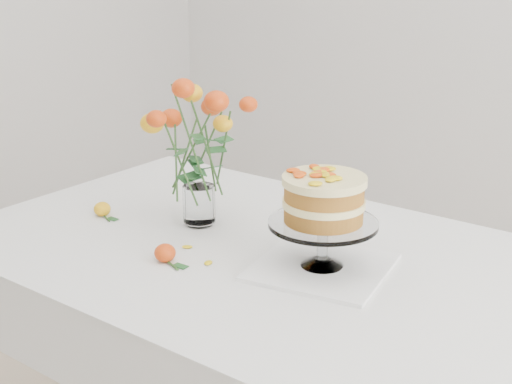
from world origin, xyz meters
TOP-DOWN VIEW (x-y plane):
  - table at (0.00, 0.00)m, footprint 1.43×0.93m
  - napkin at (0.20, -0.01)m, footprint 0.33×0.33m
  - cake_stand at (0.20, -0.01)m, footprint 0.24×0.24m
  - rose_vase at (-0.20, 0.03)m, footprint 0.34×0.34m
  - loose_rose_near at (-0.45, -0.07)m, footprint 0.08×0.05m
  - loose_rose_far at (-0.11, -0.19)m, footprint 0.09×0.05m
  - stray_petal_a at (-0.12, -0.10)m, footprint 0.03×0.02m
  - stray_petal_b at (-0.02, -0.14)m, footprint 0.03×0.02m

SIDE VIEW (x-z plane):
  - table at x=0.00m, z-range 0.30..1.05m
  - stray_petal_a at x=-0.12m, z-range 0.76..0.76m
  - stray_petal_b at x=-0.02m, z-range 0.76..0.76m
  - napkin at x=0.20m, z-range 0.76..0.77m
  - loose_rose_near at x=-0.45m, z-range 0.76..0.79m
  - loose_rose_far at x=-0.11m, z-range 0.76..0.80m
  - cake_stand at x=0.20m, z-range 0.80..1.02m
  - rose_vase at x=-0.20m, z-range 0.79..1.21m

